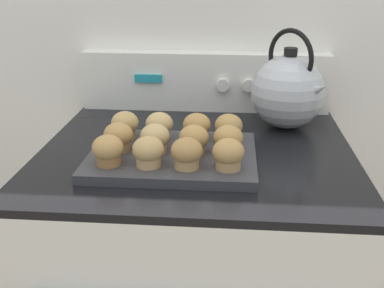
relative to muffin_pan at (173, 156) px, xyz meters
name	(u,v)px	position (x,y,z in m)	size (l,w,h in m)	color
wall_back	(207,4)	(0.05, 0.46, 0.30)	(8.00, 0.05, 2.40)	white
control_panel	(206,82)	(0.05, 0.41, 0.08)	(0.74, 0.07, 0.17)	white
muffin_pan	(173,156)	(0.00, 0.00, 0.00)	(0.38, 0.29, 0.02)	#38383D
muffin_r0_c0	(108,150)	(-0.13, -0.08, 0.04)	(0.07, 0.07, 0.07)	olive
muffin_r0_c1	(148,152)	(-0.04, -0.08, 0.04)	(0.07, 0.07, 0.07)	tan
muffin_r0_c2	(187,153)	(0.04, -0.08, 0.04)	(0.07, 0.07, 0.07)	tan
muffin_r0_c3	(228,154)	(0.13, -0.08, 0.04)	(0.07, 0.07, 0.07)	tan
muffin_r1_c0	(118,137)	(-0.12, 0.00, 0.04)	(0.07, 0.07, 0.07)	#A37A4C
muffin_r1_c1	(155,138)	(-0.04, 0.00, 0.04)	(0.07, 0.07, 0.07)	tan
muffin_r1_c2	(192,140)	(0.04, 0.00, 0.04)	(0.07, 0.07, 0.07)	#A37A4C
muffin_r1_c3	(228,140)	(0.13, 0.00, 0.04)	(0.07, 0.07, 0.07)	olive
muffin_r2_c0	(125,125)	(-0.13, 0.09, 0.04)	(0.07, 0.07, 0.07)	tan
muffin_r2_c1	(159,126)	(-0.04, 0.09, 0.04)	(0.07, 0.07, 0.07)	tan
muffin_r2_c2	(195,127)	(0.04, 0.09, 0.04)	(0.07, 0.07, 0.07)	olive
muffin_r2_c3	(229,128)	(0.13, 0.09, 0.04)	(0.07, 0.07, 0.07)	olive
tea_kettle	(288,91)	(0.28, 0.26, 0.09)	(0.21, 0.21, 0.27)	silver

